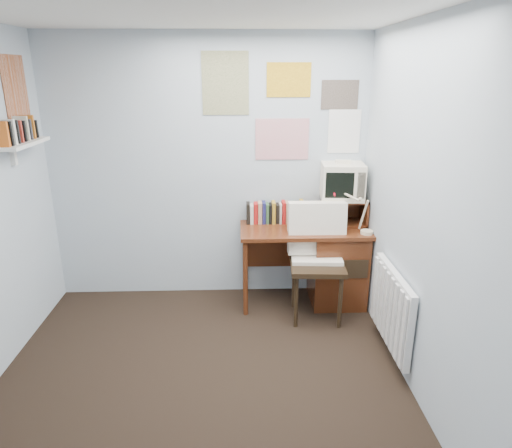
{
  "coord_description": "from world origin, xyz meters",
  "views": [
    {
      "loc": [
        0.3,
        -2.53,
        2.16
      ],
      "look_at": [
        0.43,
        0.96,
        0.98
      ],
      "focal_mm": 32.0,
      "sensor_mm": 36.0,
      "label": 1
    }
  ],
  "objects_px": {
    "desk_chair": "(317,266)",
    "tv_riser": "(344,211)",
    "desk": "(331,263)",
    "radiator": "(392,308)",
    "crt_tv": "(342,179)",
    "desk_lamp": "(368,212)",
    "wall_shelf": "(21,143)"
  },
  "relations": [
    {
      "from": "desk_chair",
      "to": "tv_riser",
      "type": "xyz_separation_m",
      "value": [
        0.31,
        0.42,
        0.38
      ]
    },
    {
      "from": "desk",
      "to": "crt_tv",
      "type": "relative_size",
      "value": 3.1
    },
    {
      "from": "wall_shelf",
      "to": "desk_chair",
      "type": "bearing_deg",
      "value": 1.8
    },
    {
      "from": "crt_tv",
      "to": "wall_shelf",
      "type": "bearing_deg",
      "value": -164.7
    },
    {
      "from": "desk",
      "to": "tv_riser",
      "type": "xyz_separation_m",
      "value": [
        0.12,
        0.11,
        0.48
      ]
    },
    {
      "from": "desk",
      "to": "desk_lamp",
      "type": "relative_size",
      "value": 2.94
    },
    {
      "from": "desk",
      "to": "tv_riser",
      "type": "relative_size",
      "value": 3.0
    },
    {
      "from": "tv_riser",
      "to": "wall_shelf",
      "type": "height_order",
      "value": "wall_shelf"
    },
    {
      "from": "tv_riser",
      "to": "crt_tv",
      "type": "bearing_deg",
      "value": 148.22
    },
    {
      "from": "desk",
      "to": "desk_chair",
      "type": "bearing_deg",
      "value": -122.02
    },
    {
      "from": "desk_chair",
      "to": "wall_shelf",
      "type": "height_order",
      "value": "wall_shelf"
    },
    {
      "from": "desk",
      "to": "desk_lamp",
      "type": "height_order",
      "value": "desk_lamp"
    },
    {
      "from": "desk",
      "to": "tv_riser",
      "type": "height_order",
      "value": "tv_riser"
    },
    {
      "from": "desk_chair",
      "to": "tv_riser",
      "type": "bearing_deg",
      "value": 57.01
    },
    {
      "from": "desk_lamp",
      "to": "radiator",
      "type": "height_order",
      "value": "desk_lamp"
    },
    {
      "from": "tv_riser",
      "to": "radiator",
      "type": "relative_size",
      "value": 0.5
    },
    {
      "from": "desk_lamp",
      "to": "crt_tv",
      "type": "xyz_separation_m",
      "value": [
        -0.18,
        0.31,
        0.23
      ]
    },
    {
      "from": "crt_tv",
      "to": "wall_shelf",
      "type": "xyz_separation_m",
      "value": [
        -2.66,
        -0.51,
        0.43
      ]
    },
    {
      "from": "wall_shelf",
      "to": "crt_tv",
      "type": "bearing_deg",
      "value": 10.86
    },
    {
      "from": "desk",
      "to": "wall_shelf",
      "type": "height_order",
      "value": "wall_shelf"
    },
    {
      "from": "desk",
      "to": "crt_tv",
      "type": "distance_m",
      "value": 0.8
    },
    {
      "from": "tv_riser",
      "to": "wall_shelf",
      "type": "bearing_deg",
      "value": -169.68
    },
    {
      "from": "crt_tv",
      "to": "tv_riser",
      "type": "bearing_deg",
      "value": -27.34
    },
    {
      "from": "desk_chair",
      "to": "crt_tv",
      "type": "xyz_separation_m",
      "value": [
        0.28,
        0.44,
        0.69
      ]
    },
    {
      "from": "desk_chair",
      "to": "desk",
      "type": "bearing_deg",
      "value": 61.67
    },
    {
      "from": "desk_chair",
      "to": "wall_shelf",
      "type": "relative_size",
      "value": 1.64
    },
    {
      "from": "desk",
      "to": "radiator",
      "type": "relative_size",
      "value": 1.5
    },
    {
      "from": "radiator",
      "to": "desk_chair",
      "type": "bearing_deg",
      "value": 127.47
    },
    {
      "from": "desk_lamp",
      "to": "tv_riser",
      "type": "bearing_deg",
      "value": 136.43
    },
    {
      "from": "desk_chair",
      "to": "wall_shelf",
      "type": "distance_m",
      "value": 2.63
    },
    {
      "from": "wall_shelf",
      "to": "radiator",
      "type": "bearing_deg",
      "value": -10.89
    },
    {
      "from": "desk",
      "to": "radiator",
      "type": "xyz_separation_m",
      "value": [
        0.29,
        -0.93,
        0.01
      ]
    }
  ]
}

